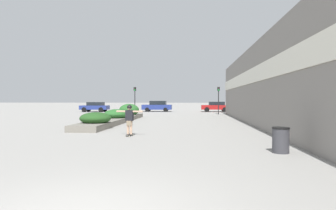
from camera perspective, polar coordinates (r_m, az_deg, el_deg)
building_wall_right at (r=17.76m, az=18.76°, el=4.07°), size 0.67×40.56×5.49m
planter_box at (r=24.16m, az=-9.67°, el=-2.14°), size 1.95×14.74×1.38m
skateboard at (r=14.89m, az=-7.34°, el=-5.63°), size 0.27×0.70×0.10m
skateboarder at (r=14.81m, az=-7.35°, el=-2.15°), size 1.35×0.29×1.45m
trash_bin at (r=10.85m, az=20.68°, el=-6.26°), size 0.58×0.58×0.87m
car_leftmost at (r=44.03m, az=-2.05°, el=-0.20°), size 4.31×1.99×1.58m
car_center_left at (r=43.83m, az=9.08°, el=-0.26°), size 4.07×2.05×1.46m
car_center_right at (r=44.33m, az=-13.75°, el=-0.30°), size 3.94×2.05×1.41m
traffic_light_left at (r=37.16m, az=-6.34°, el=1.80°), size 0.28×0.30×3.32m
traffic_light_right at (r=36.22m, az=9.60°, el=1.79°), size 0.28×0.30×3.29m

